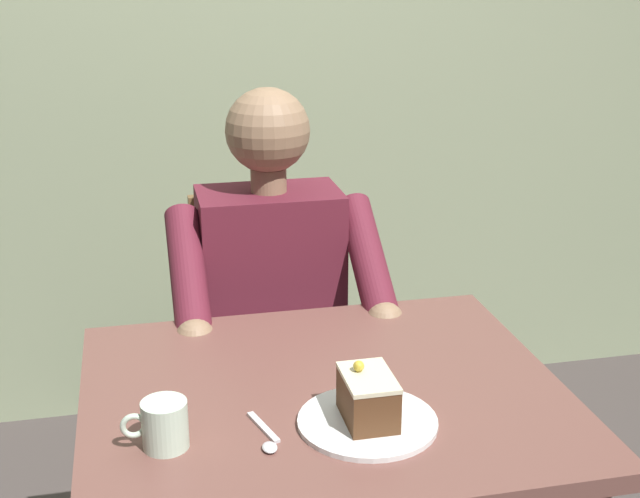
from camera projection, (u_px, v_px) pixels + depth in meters
name	position (u px, v px, depth m)	size (l,w,h in m)	color
dining_table	(324.00, 433.00, 1.69)	(0.92, 0.77, 0.74)	brown
chair	(267.00, 343.00, 2.40)	(0.42, 0.42, 0.90)	brown
seated_person	(276.00, 321.00, 2.20)	(0.53, 0.58, 1.22)	#5B1B2A
dessert_plate	(367.00, 422.00, 1.53)	(0.25, 0.25, 0.01)	white
cake_slice	(368.00, 397.00, 1.52)	(0.09, 0.13, 0.11)	#56331C
coffee_cup	(164.00, 424.00, 1.45)	(0.11, 0.08, 0.08)	silver
dessert_spoon	(267.00, 438.00, 1.48)	(0.04, 0.14, 0.01)	silver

